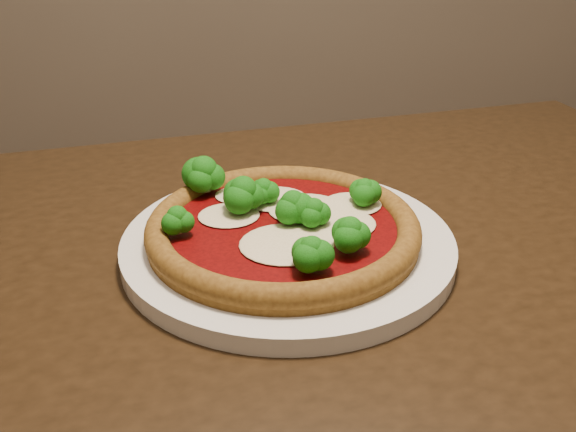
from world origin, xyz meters
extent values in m
cube|color=black|center=(-0.10, -0.03, 0.73)|extent=(1.21, 0.99, 0.04)
cylinder|color=black|center=(0.33, 0.41, 0.35)|extent=(0.06, 0.06, 0.71)
cylinder|color=silver|center=(-0.15, 0.01, 0.76)|extent=(0.33, 0.33, 0.02)
cylinder|color=brown|center=(-0.16, 0.01, 0.77)|extent=(0.27, 0.27, 0.01)
torus|color=brown|center=(-0.16, 0.01, 0.78)|extent=(0.27, 0.27, 0.02)
cylinder|color=#5F0405|center=(-0.16, 0.01, 0.78)|extent=(0.22, 0.22, 0.00)
ellipsoid|color=beige|center=(-0.16, 0.06, 0.78)|extent=(0.07, 0.06, 0.01)
ellipsoid|color=beige|center=(-0.16, -0.03, 0.78)|extent=(0.09, 0.08, 0.01)
ellipsoid|color=beige|center=(-0.13, 0.04, 0.78)|extent=(0.08, 0.07, 0.01)
ellipsoid|color=beige|center=(-0.08, 0.04, 0.78)|extent=(0.06, 0.06, 0.00)
ellipsoid|color=beige|center=(-0.20, 0.08, 0.78)|extent=(0.05, 0.05, 0.00)
ellipsoid|color=beige|center=(-0.21, 0.03, 0.78)|extent=(0.06, 0.06, 0.00)
ellipsoid|color=beige|center=(-0.10, 0.00, 0.78)|extent=(0.08, 0.07, 0.01)
ellipsoid|color=#1C8715|center=(-0.23, 0.09, 0.81)|extent=(0.05, 0.05, 0.04)
ellipsoid|color=#1C8715|center=(-0.26, 0.00, 0.80)|extent=(0.03, 0.03, 0.03)
ellipsoid|color=#1C8715|center=(-0.14, -0.08, 0.80)|extent=(0.04, 0.04, 0.03)
ellipsoid|color=#1C8715|center=(-0.15, 0.00, 0.80)|extent=(0.04, 0.04, 0.04)
ellipsoid|color=#1C8715|center=(-0.13, 0.00, 0.80)|extent=(0.04, 0.04, 0.03)
ellipsoid|color=#1C8715|center=(-0.17, 0.05, 0.80)|extent=(0.03, 0.03, 0.03)
ellipsoid|color=#1C8715|center=(-0.19, 0.03, 0.81)|extent=(0.05, 0.05, 0.04)
ellipsoid|color=#1C8715|center=(-0.07, 0.04, 0.80)|extent=(0.04, 0.04, 0.03)
ellipsoid|color=#1C8715|center=(-0.10, -0.05, 0.80)|extent=(0.04, 0.04, 0.03)
ellipsoid|color=#1C8715|center=(-0.20, 0.04, 0.80)|extent=(0.03, 0.03, 0.03)
camera|label=1|loc=(-0.22, -0.54, 1.08)|focal=40.00mm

